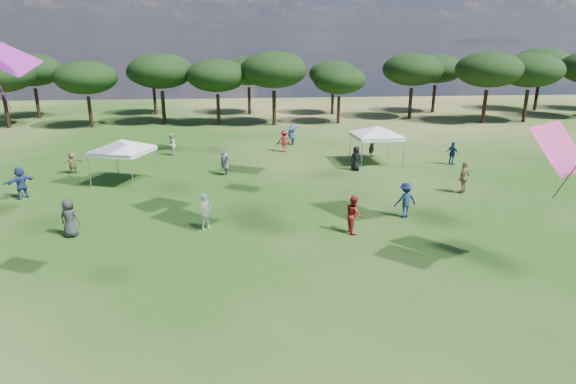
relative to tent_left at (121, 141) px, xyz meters
name	(u,v)px	position (x,y,z in m)	size (l,w,h in m)	color
tree_line	(264,71)	(9.89, 24.34, 2.80)	(108.78, 17.63, 7.77)	black
tent_left	(121,141)	(0.00, 0.00, 0.00)	(5.79, 5.79, 3.05)	gray
tent_right	(377,128)	(16.82, 3.47, -0.04)	(6.43, 6.43, 3.01)	gray
festival_crowd	(258,163)	(8.31, 0.94, -1.76)	(28.39, 21.51, 1.87)	#BBB7B0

